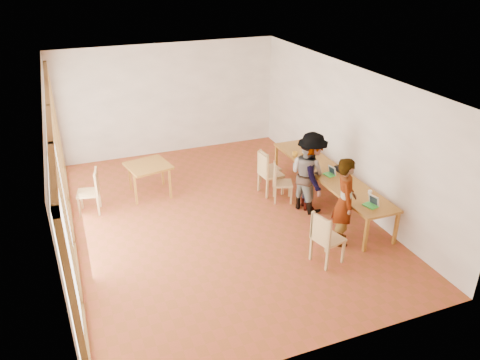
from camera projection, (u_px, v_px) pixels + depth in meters
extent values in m
plane|color=#9C4325|center=(218.00, 217.00, 9.97)|extent=(8.00, 8.00, 0.00)
cube|color=white|center=(169.00, 100.00, 12.66)|extent=(6.00, 0.10, 3.00)
cube|color=white|center=(317.00, 264.00, 5.96)|extent=(6.00, 0.10, 3.00)
cube|color=white|center=(345.00, 133.00, 10.29)|extent=(0.10, 8.00, 3.00)
cube|color=white|center=(60.00, 176.00, 8.34)|extent=(0.10, 8.00, 3.00)
cube|color=white|center=(215.00, 76.00, 8.65)|extent=(6.00, 8.00, 0.04)
cube|color=#A36B24|center=(329.00, 173.00, 10.25)|extent=(0.80, 4.00, 0.05)
cube|color=#A36B24|center=(366.00, 236.00, 8.68)|extent=(0.06, 0.06, 0.70)
cube|color=#A36B24|center=(276.00, 159.00, 11.93)|extent=(0.06, 0.06, 0.70)
cube|color=#A36B24|center=(396.00, 228.00, 8.91)|extent=(0.06, 0.06, 0.70)
cube|color=#A36B24|center=(300.00, 155.00, 12.15)|extent=(0.06, 0.06, 0.70)
cube|color=#A36B24|center=(148.00, 166.00, 10.61)|extent=(0.90, 0.90, 0.05)
cube|color=#A36B24|center=(136.00, 191.00, 10.32)|extent=(0.05, 0.05, 0.70)
cube|color=#A36B24|center=(130.00, 176.00, 10.97)|extent=(0.05, 0.05, 0.70)
cube|color=#A36B24|center=(170.00, 185.00, 10.58)|extent=(0.05, 0.05, 0.70)
cube|color=#A36B24|center=(162.00, 171.00, 11.23)|extent=(0.05, 0.05, 0.70)
cube|color=tan|center=(328.00, 239.00, 8.35)|extent=(0.57, 0.57, 0.04)
cube|color=tan|center=(321.00, 229.00, 8.12)|extent=(0.16, 0.47, 0.49)
cube|color=tan|center=(283.00, 183.00, 10.47)|extent=(0.54, 0.54, 0.04)
cube|color=tan|center=(275.00, 174.00, 10.37)|extent=(0.18, 0.40, 0.44)
cube|color=tan|center=(271.00, 174.00, 10.78)|extent=(0.51, 0.51, 0.05)
cube|color=tan|center=(263.00, 165.00, 10.58)|extent=(0.08, 0.48, 0.50)
cube|color=tan|center=(271.00, 168.00, 11.24)|extent=(0.44, 0.44, 0.04)
cube|color=tan|center=(264.00, 161.00, 11.06)|extent=(0.07, 0.41, 0.42)
cube|color=tan|center=(88.00, 193.00, 9.98)|extent=(0.53, 0.53, 0.04)
cube|color=tan|center=(96.00, 181.00, 9.90)|extent=(0.12, 0.45, 0.47)
imported|color=gray|center=(345.00, 201.00, 8.77)|extent=(0.65, 0.76, 1.76)
imported|color=gray|center=(307.00, 174.00, 10.00)|extent=(0.88, 0.98, 1.66)
imported|color=gray|center=(311.00, 172.00, 9.97)|extent=(0.89, 1.25, 1.75)
cube|color=#40D149|center=(370.00, 206.00, 8.86)|extent=(0.23, 0.29, 0.03)
cube|color=white|center=(374.00, 200.00, 8.87)|extent=(0.13, 0.24, 0.21)
cube|color=#40D149|center=(329.00, 175.00, 10.10)|extent=(0.20, 0.26, 0.02)
cube|color=white|center=(332.00, 170.00, 10.10)|extent=(0.10, 0.22, 0.19)
cube|color=#40D149|center=(308.00, 155.00, 11.09)|extent=(0.25, 0.31, 0.03)
cube|color=white|center=(312.00, 151.00, 11.05)|extent=(0.14, 0.25, 0.22)
imported|color=yellow|center=(295.00, 154.00, 11.04)|extent=(0.17, 0.17, 0.10)
cylinder|color=#1E6F2D|center=(306.00, 148.00, 11.11)|extent=(0.07, 0.07, 0.28)
cylinder|color=silver|center=(304.00, 151.00, 11.22)|extent=(0.07, 0.07, 0.09)
cylinder|color=white|center=(370.00, 192.00, 9.33)|extent=(0.08, 0.08, 0.06)
cube|color=#EA3C90|center=(345.00, 181.00, 9.82)|extent=(0.05, 0.10, 0.01)
cube|color=black|center=(340.00, 169.00, 10.28)|extent=(0.16, 0.26, 0.09)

